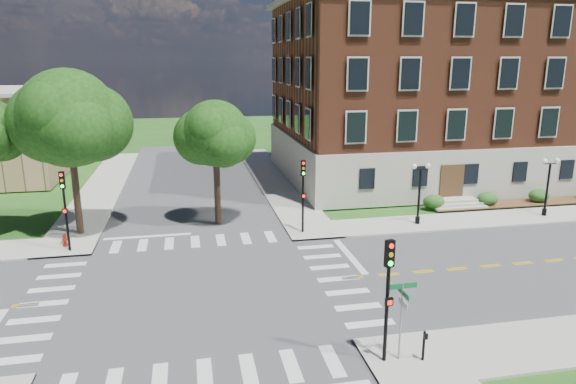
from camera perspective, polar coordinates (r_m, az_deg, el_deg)
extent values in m
plane|color=#1C5417|center=(26.29, -9.89, -10.77)|extent=(160.00, 160.00, 0.00)
cube|color=#3D3D3F|center=(26.28, -9.89, -10.76)|extent=(90.00, 12.00, 0.01)
cube|color=#3D3D3F|center=(26.28, -9.89, -10.76)|extent=(12.00, 90.00, 0.01)
cube|color=#9E9B93|center=(40.73, 24.08, -2.56)|extent=(34.00, 3.50, 0.12)
cube|color=#9E9B93|center=(48.76, -1.58, 1.38)|extent=(3.50, 34.00, 0.12)
cube|color=#9E9B93|center=(48.69, -19.87, 0.49)|extent=(3.50, 34.00, 0.12)
cube|color=silver|center=(30.41, 6.86, -7.07)|extent=(0.40, 5.50, 0.00)
cube|color=#B4B09E|center=(52.59, 16.37, 4.16)|extent=(30.00, 20.00, 4.20)
cube|color=brown|center=(51.84, 17.01, 12.89)|extent=(29.55, 19.70, 11.80)
cube|color=#B4B09E|center=(52.10, 17.54, 19.65)|extent=(30.60, 20.60, 0.50)
cube|color=#472D19|center=(42.14, 17.73, 1.04)|extent=(2.00, 0.10, 2.80)
cylinder|color=#2F1F17|center=(35.74, -22.37, -0.86)|extent=(0.44, 0.44, 4.43)
sphere|color=#11340E|center=(34.82, -23.21, 7.55)|extent=(6.12, 6.12, 6.12)
cylinder|color=#2F1F17|center=(35.52, -7.84, -0.31)|extent=(0.44, 0.44, 4.02)
sphere|color=#11340E|center=(34.69, -8.09, 6.47)|extent=(4.45, 4.45, 4.45)
cylinder|color=black|center=(19.76, 10.88, -13.22)|extent=(0.14, 0.14, 3.80)
cube|color=black|center=(18.78, 11.23, -6.72)|extent=(0.36, 0.28, 1.00)
cylinder|color=red|center=(18.55, 11.43, -5.91)|extent=(0.19, 0.09, 0.18)
cylinder|color=orange|center=(18.67, 11.38, -6.86)|extent=(0.19, 0.09, 0.18)
cylinder|color=#19E533|center=(18.79, 11.33, -7.80)|extent=(0.19, 0.09, 0.18)
cube|color=black|center=(19.34, 11.17, -11.89)|extent=(0.32, 0.18, 0.30)
cylinder|color=black|center=(33.35, 1.66, -1.35)|extent=(0.14, 0.14, 3.80)
cube|color=black|center=(32.78, 1.69, 2.69)|extent=(0.36, 0.28, 1.00)
cylinder|color=red|center=(32.59, 1.75, 3.21)|extent=(0.19, 0.09, 0.18)
cylinder|color=orange|center=(32.65, 1.75, 2.64)|extent=(0.19, 0.09, 0.18)
cylinder|color=#19E533|center=(32.72, 1.74, 2.08)|extent=(0.19, 0.09, 0.18)
cube|color=black|center=(33.02, 1.74, -0.43)|extent=(0.32, 0.18, 0.30)
cylinder|color=black|center=(32.76, -23.38, -2.87)|extent=(0.14, 0.14, 3.80)
cube|color=black|center=(32.18, -23.81, 1.22)|extent=(0.35, 0.27, 1.00)
cylinder|color=red|center=(31.98, -23.91, 1.74)|extent=(0.19, 0.08, 0.18)
cylinder|color=orange|center=(32.05, -23.85, 1.17)|extent=(0.19, 0.08, 0.18)
cylinder|color=#19E533|center=(32.12, -23.79, 0.59)|extent=(0.19, 0.08, 0.18)
cube|color=black|center=(32.43, -23.55, -1.95)|extent=(0.32, 0.17, 0.30)
cylinder|color=black|center=(36.62, 14.19, -3.04)|extent=(0.32, 0.32, 0.50)
cylinder|color=black|center=(36.17, 14.35, -0.54)|extent=(0.16, 0.16, 3.80)
cube|color=black|center=(35.73, 14.55, 2.48)|extent=(1.00, 0.06, 0.06)
sphere|color=white|center=(35.48, 13.84, 2.77)|extent=(0.36, 0.36, 0.36)
sphere|color=white|center=(35.91, 15.29, 2.81)|extent=(0.36, 0.36, 0.36)
cylinder|color=black|center=(41.76, 26.58, -2.00)|extent=(0.32, 0.32, 0.50)
cylinder|color=black|center=(41.37, 26.84, 0.20)|extent=(0.16, 0.16, 3.80)
cube|color=black|center=(40.98, 27.15, 2.84)|extent=(1.00, 0.06, 0.06)
sphere|color=white|center=(40.64, 26.62, 3.10)|extent=(0.36, 0.36, 0.36)
sphere|color=white|center=(41.26, 27.72, 3.12)|extent=(0.36, 0.36, 0.36)
cylinder|color=gray|center=(20.12, 12.41, -13.91)|extent=(0.07, 0.07, 3.10)
cube|color=#0C662F|center=(19.48, 12.64, -10.15)|extent=(1.10, 0.03, 0.20)
cube|color=#0C662F|center=(19.58, 12.60, -10.82)|extent=(0.03, 1.10, 0.20)
cube|color=silver|center=(19.79, 12.67, -11.98)|extent=(0.03, 0.75, 0.25)
cylinder|color=black|center=(20.72, 14.84, -16.19)|extent=(0.10, 0.10, 1.20)
cube|color=black|center=(20.40, 15.07, -15.26)|extent=(0.14, 0.08, 0.22)
cylinder|color=#9E1B0C|center=(34.26, -23.47, -5.40)|extent=(0.32, 0.32, 0.10)
cylinder|color=#9E1B0C|center=(34.18, -23.51, -5.01)|extent=(0.22, 0.22, 0.60)
sphere|color=#9E1B0C|center=(34.08, -23.57, -4.48)|extent=(0.24, 0.24, 0.24)
cylinder|color=#9E1B0C|center=(34.16, -23.53, -4.88)|extent=(0.35, 0.12, 0.12)
cylinder|color=#9E1B0C|center=(34.16, -23.53, -4.88)|extent=(0.12, 0.35, 0.12)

